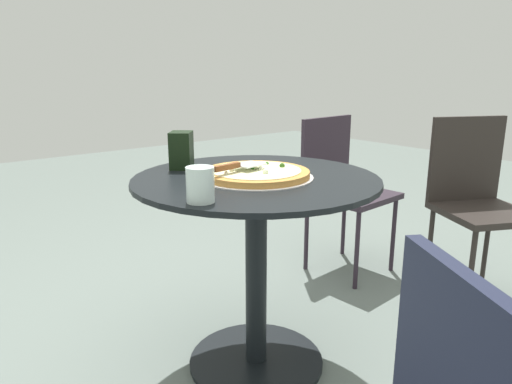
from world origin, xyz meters
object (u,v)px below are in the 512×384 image
object	(u,v)px
patio_table	(256,239)
drinking_cup	(200,185)
pizza_on_tray	(256,174)
patio_chair_corner	(476,195)
patio_chair_near	(341,182)
napkin_dispenser	(181,150)
pizza_server	(238,166)

from	to	relation	value
patio_table	drinking_cup	xyz separation A→B (m)	(0.32, 0.15, 0.28)
pizza_on_tray	drinking_cup	size ratio (longest dim) A/B	3.93
pizza_on_tray	patio_chair_corner	bearing A→B (deg)	169.57
pizza_on_tray	patio_chair_near	world-z (taller)	patio_chair_near
patio_table	drinking_cup	world-z (taller)	drinking_cup
pizza_on_tray	napkin_dispenser	bearing A→B (deg)	-68.45
drinking_cup	napkin_dispenser	size ratio (longest dim) A/B	0.73
pizza_on_tray	napkin_dispenser	world-z (taller)	napkin_dispenser
pizza_on_tray	napkin_dispenser	size ratio (longest dim) A/B	2.88
pizza_server	drinking_cup	world-z (taller)	drinking_cup
patio_chair_corner	pizza_on_tray	bearing A→B (deg)	-10.43
napkin_dispenser	patio_chair_corner	bearing A→B (deg)	110.06
pizza_on_tray	drinking_cup	xyz separation A→B (m)	(0.32, 0.14, 0.04)
patio_table	patio_chair_near	world-z (taller)	patio_chair_near
drinking_cup	patio_chair_near	bearing A→B (deg)	-155.83
patio_table	patio_chair_near	distance (m)	1.04
pizza_on_tray	patio_chair_corner	xyz separation A→B (m)	(-1.17, 0.22, -0.23)
drinking_cup	patio_chair_near	world-z (taller)	patio_chair_near
patio_table	patio_chair_near	bearing A→B (deg)	-156.05
pizza_on_tray	drinking_cup	distance (m)	0.35
patio_chair_corner	patio_chair_near	bearing A→B (deg)	-71.37
pizza_server	napkin_dispenser	world-z (taller)	napkin_dispenser
patio_table	pizza_server	bearing A→B (deg)	-5.15
patio_chair_near	pizza_server	bearing A→B (deg)	22.06
pizza_on_tray	patio_chair_corner	distance (m)	1.21
patio_chair_near	patio_chair_corner	size ratio (longest dim) A/B	0.96
drinking_cup	pizza_server	bearing A→B (deg)	-147.86
patio_chair_near	patio_chair_corner	xyz separation A→B (m)	(-0.22, 0.64, 0.02)
patio_table	patio_chair_corner	world-z (taller)	patio_chair_corner
pizza_server	pizza_on_tray	bearing A→B (deg)	168.75
patio_chair_corner	napkin_dispenser	bearing A→B (deg)	-21.68
patio_table	drinking_cup	size ratio (longest dim) A/B	8.53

